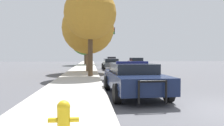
% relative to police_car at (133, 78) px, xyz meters
% --- Properties ---
extents(sidewalk_left, '(3.00, 110.00, 0.13)m').
position_rel_police_car_xyz_m(sidewalk_left, '(-2.65, -2.85, -0.68)').
color(sidewalk_left, '#BCB7AD').
rests_on(sidewalk_left, ground_plane).
extents(police_car, '(2.30, 5.08, 1.44)m').
position_rel_police_car_xyz_m(police_car, '(0.00, 0.00, 0.00)').
color(police_car, '#141E3D').
rests_on(police_car, ground_plane).
extents(fire_hydrant, '(0.58, 0.26, 0.71)m').
position_rel_police_car_xyz_m(fire_hydrant, '(-2.32, -4.96, -0.24)').
color(fire_hydrant, gold).
rests_on(fire_hydrant, sidewalk_left).
extents(traffic_light, '(3.26, 0.35, 5.53)m').
position_rel_police_car_xyz_m(traffic_light, '(-0.50, 20.59, 3.24)').
color(traffic_light, '#424247').
rests_on(traffic_light, sidewalk_left).
extents(car_background_midblock, '(2.05, 4.70, 1.31)m').
position_rel_police_car_xyz_m(car_background_midblock, '(0.58, 16.98, -0.03)').
color(car_background_midblock, '#474C51').
rests_on(car_background_midblock, ground_plane).
extents(car_background_distant, '(1.89, 4.51, 1.45)m').
position_rel_police_car_xyz_m(car_background_distant, '(1.94, 31.24, 0.02)').
color(car_background_distant, maroon).
rests_on(car_background_distant, ground_plane).
extents(car_background_oncoming, '(1.92, 4.27, 1.39)m').
position_rel_police_car_xyz_m(car_background_oncoming, '(4.38, 20.09, -0.00)').
color(car_background_oncoming, '#474C51').
rests_on(car_background_oncoming, ground_plane).
extents(tree_sidewalk_far, '(5.47, 5.47, 7.11)m').
position_rel_police_car_xyz_m(tree_sidewalk_far, '(-2.75, 29.39, 3.74)').
color(tree_sidewalk_far, brown).
rests_on(tree_sidewalk_far, sidewalk_left).
extents(tree_sidewalk_mid, '(5.14, 5.14, 6.85)m').
position_rel_police_car_xyz_m(tree_sidewalk_mid, '(-2.06, 12.54, 3.65)').
color(tree_sidewalk_mid, brown).
rests_on(tree_sidewalk_mid, sidewalk_left).
extents(tree_sidewalk_near, '(4.01, 4.01, 6.78)m').
position_rel_police_car_xyz_m(tree_sidewalk_near, '(-1.84, 7.64, 4.13)').
color(tree_sidewalk_near, '#4C3823').
rests_on(tree_sidewalk_near, sidewalk_left).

